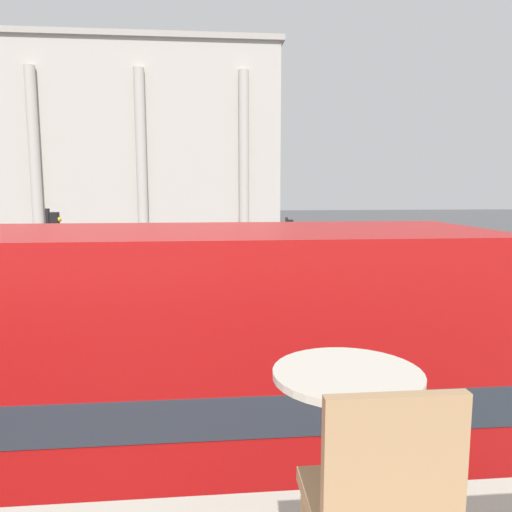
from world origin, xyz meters
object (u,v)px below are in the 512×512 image
Objects in this scene: cafe_chair_0 at (378,504)px; traffic_light_near at (53,262)px; car_navy at (154,270)px; traffic_light_mid at (288,244)px; double_decker_bus at (48,384)px; plaza_building_left at (105,145)px; pedestrian_olive at (355,260)px; cafe_dining_table at (346,417)px.

cafe_chair_0 is 0.22× the size of traffic_light_near.
cafe_chair_0 reaches higher than car_navy.
traffic_light_mid is at bearing -158.09° from car_navy.
cafe_chair_0 is at bearing 146.80° from car_navy.
cafe_chair_0 is at bearing -57.79° from double_decker_bus.
car_navy is at bearing -74.74° from plaza_building_left.
traffic_light_mid is 1.95× the size of pedestrian_olive.
traffic_light_near is at bearing 106.00° from cafe_chair_0.
traffic_light_mid is (5.43, 15.24, -0.08)m from double_decker_bus.
pedestrian_olive is at bearing 42.23° from traffic_light_near.
plaza_building_left is at bearing -54.94° from pedestrian_olive.
traffic_light_near reaches higher than car_navy.
pedestrian_olive is (6.93, 23.20, -2.76)m from cafe_chair_0.
cafe_dining_table is at bearing 75.23° from pedestrian_olive.
plaza_building_left is 38.50m from traffic_light_near.
double_decker_bus is at bearing -79.94° from plaza_building_left.
double_decker_bus reaches higher than cafe_dining_table.
cafe_dining_table reaches higher than pedestrian_olive.
cafe_chair_0 reaches higher than cafe_dining_table.
cafe_dining_table is 23.86m from pedestrian_olive.
traffic_light_near is at bearing 130.34° from car_navy.
car_navy is at bearing 98.05° from cafe_dining_table.
cafe_chair_0 is 20.19m from traffic_light_mid.
traffic_light_near is 15.85m from pedestrian_olive.
cafe_dining_table is 0.53m from cafe_chair_0.
cafe_dining_table is 0.18× the size of traffic_light_near.
traffic_light_mid is at bearing 76.97° from cafe_chair_0.
plaza_building_left is 8.12× the size of traffic_light_near.
cafe_dining_table is (2.52, -4.16, 1.46)m from double_decker_bus.
plaza_building_left is at bearing 114.05° from traffic_light_mid.
plaza_building_left reaches higher than cafe_dining_table.
cafe_chair_0 is 24.37m from pedestrian_olive.
traffic_light_near reaches higher than pedestrian_olive.
traffic_light_mid is 7.03m from car_navy.
cafe_chair_0 is (2.47, -4.68, 1.44)m from double_decker_bus.
cafe_dining_table is 0.80× the size of cafe_chair_0.
cafe_chair_0 is 0.03× the size of plaza_building_left.
car_navy is 10.08m from pedestrian_olive.
traffic_light_near is at bearing -136.48° from traffic_light_mid.
pedestrian_olive is (10.07, 0.16, 0.32)m from car_navy.
plaza_building_left reaches higher than double_decker_bus.
pedestrian_olive reaches higher than car_navy.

